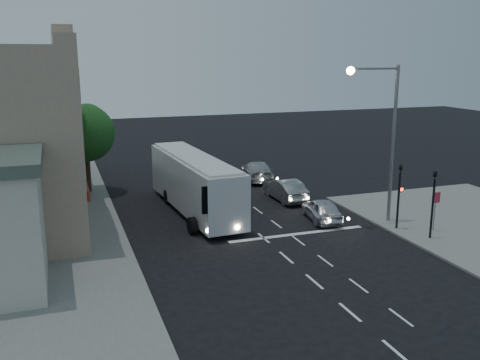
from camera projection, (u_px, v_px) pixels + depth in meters
name	position (u px, v px, depth m)	size (l,w,h in m)	color
ground	(278.00, 251.00, 27.02)	(120.00, 120.00, 0.00)	black
sidewalk_far	(11.00, 229.00, 30.19)	(12.00, 50.00, 0.12)	slate
road_markings	(276.00, 228.00, 30.47)	(8.00, 30.55, 0.01)	silver
tour_bus	(194.00, 182.00, 33.19)	(3.22, 11.82, 3.59)	silver
car_suv	(322.00, 210.00, 31.79)	(1.59, 3.94, 1.34)	silver
car_sedan_a	(285.00, 189.00, 36.24)	(1.54, 4.42, 1.46)	gray
car_sedan_b	(257.00, 171.00, 42.04)	(2.04, 5.01, 1.46)	#B1B1B1
traffic_signal_main	(399.00, 189.00, 29.62)	(0.25, 0.35, 4.10)	black
traffic_signal_side	(433.00, 196.00, 28.03)	(0.18, 0.15, 4.10)	black
regulatory_sign	(436.00, 205.00, 29.42)	(0.45, 0.12, 2.20)	slate
streetlight	(384.00, 126.00, 30.08)	(3.32, 0.44, 9.00)	slate
low_building_north	(10.00, 140.00, 40.28)	(9.40, 9.40, 6.50)	#B2AE98
street_tree	(85.00, 131.00, 37.15)	(4.00, 4.00, 6.20)	black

